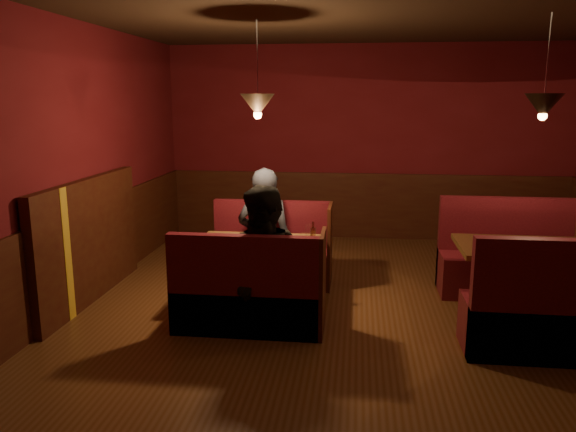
# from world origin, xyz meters

# --- Properties ---
(room) EXTENTS (6.02, 7.02, 2.92)m
(room) POSITION_xyz_m (-0.28, 0.05, 1.05)
(room) COLOR #542D11
(room) RESTS_ON ground
(main_table) EXTENTS (1.26, 0.77, 0.88)m
(main_table) POSITION_xyz_m (-1.10, 0.47, 0.52)
(main_table) COLOR brown
(main_table) RESTS_ON ground
(main_bench_far) EXTENTS (1.39, 0.50, 0.95)m
(main_bench_far) POSITION_xyz_m (-1.09, 1.19, 0.30)
(main_bench_far) COLOR #460B13
(main_bench_far) RESTS_ON ground
(main_bench_near) EXTENTS (1.39, 0.50, 0.95)m
(main_bench_near) POSITION_xyz_m (-1.09, -0.24, 0.30)
(main_bench_near) COLOR #460B13
(main_bench_near) RESTS_ON ground
(second_table) EXTENTS (1.33, 0.85, 0.75)m
(second_table) POSITION_xyz_m (1.51, 0.34, 0.56)
(second_table) COLOR brown
(second_table) RESTS_ON ground
(second_bench_far) EXTENTS (1.47, 0.55, 1.05)m
(second_bench_far) POSITION_xyz_m (1.54, 1.13, 0.33)
(second_bench_far) COLOR #460B13
(second_bench_far) RESTS_ON ground
(second_bench_near) EXTENTS (1.47, 0.55, 1.05)m
(second_bench_near) POSITION_xyz_m (1.54, -0.46, 0.33)
(second_bench_near) COLOR #460B13
(second_bench_near) RESTS_ON ground
(diner_a) EXTENTS (0.67, 0.47, 1.72)m
(diner_a) POSITION_xyz_m (-1.15, 1.02, 0.86)
(diner_a) COLOR #272831
(diner_a) RESTS_ON ground
(diner_b) EXTENTS (0.93, 0.78, 1.71)m
(diner_b) POSITION_xyz_m (-0.92, -0.19, 0.85)
(diner_b) COLOR black
(diner_b) RESTS_ON ground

